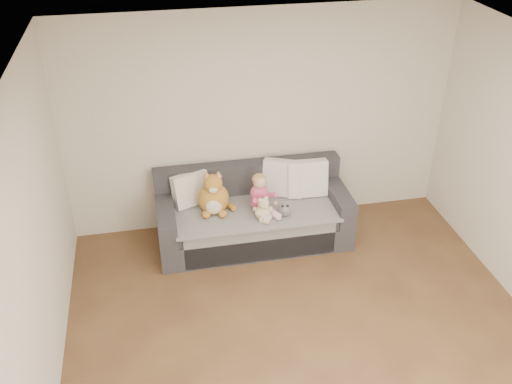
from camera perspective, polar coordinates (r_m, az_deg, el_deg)
room_shell at (r=4.82m, az=5.59°, el=-2.98°), size 5.00×5.00×5.00m
sofa at (r=6.66m, az=-0.32°, el=-2.40°), size 2.20×0.94×0.85m
cushion_left at (r=6.52m, az=-6.57°, el=0.27°), size 0.46×0.33×0.39m
cushion_right_back at (r=6.66m, az=2.73°, el=1.41°), size 0.51×0.38×0.44m
cushion_right_front at (r=6.67m, az=5.12°, el=1.37°), size 0.48×0.23×0.45m
toddler at (r=6.37m, az=0.48°, el=-0.37°), size 0.31×0.46×0.45m
plush_cat at (r=6.35m, az=-4.24°, el=-0.46°), size 0.42×0.36×0.53m
teddy_bear at (r=6.25m, az=0.75°, el=-1.83°), size 0.21×0.18×0.28m
plush_cow at (r=6.35m, az=2.85°, el=-1.79°), size 0.14×0.21×0.17m
sippy_cup at (r=6.31m, az=1.24°, el=-2.01°), size 0.12×0.09×0.13m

